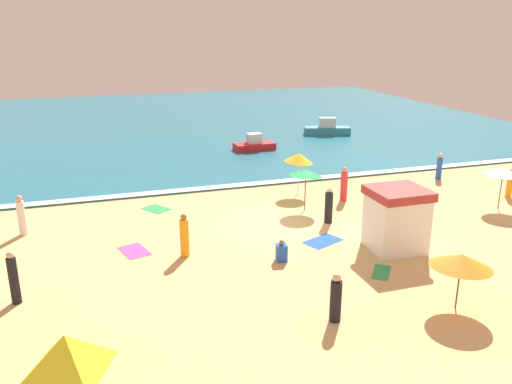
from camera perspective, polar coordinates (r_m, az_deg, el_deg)
name	(u,v)px	position (r m, az deg, el deg)	size (l,w,h in m)	color
ground_plane	(278,225)	(24.17, 2.38, -3.58)	(60.00, 60.00, 0.00)	#D8B775
ocean_water	(176,122)	(50.50, -8.67, 7.54)	(60.00, 44.00, 0.10)	teal
wave_breaker_foam	(240,185)	(29.81, -1.77, 0.79)	(57.00, 0.70, 0.01)	white
lifeguard_cabana	(396,219)	(21.87, 15.03, -2.84)	(2.22, 2.07, 2.59)	white
beach_umbrella_0	(299,158)	(28.13, 4.69, 3.74)	(2.07, 2.06, 2.34)	silver
beach_umbrella_1	(461,261)	(17.86, 21.46, -6.99)	(2.74, 2.74, 1.95)	#4C3823
beach_umbrella_2	(306,173)	(25.62, 5.43, 2.10)	(2.22, 2.21, 2.16)	#4C3823
beach_umbrella_4	(503,172)	(28.38, 25.33, 2.03)	(2.47, 2.46, 2.14)	#4C3823
beach_tent	(66,353)	(15.21, -19.97, -16.18)	(2.56, 2.56, 1.10)	yellow
beachgoer_0	(282,252)	(20.46, 2.80, -6.54)	(0.47, 0.47, 0.88)	blue
beachgoer_1	(21,216)	(24.91, -24.20, -2.39)	(0.45, 0.45, 1.81)	white
beachgoer_3	(184,237)	(20.84, -7.81, -4.83)	(0.42, 0.42, 1.78)	orange
beachgoer_4	(14,279)	(19.01, -24.89, -8.56)	(0.40, 0.40, 1.84)	black
beachgoer_5	(510,184)	(30.87, 25.92, 0.83)	(0.44, 0.44, 1.57)	orange
beachgoer_7	(344,185)	(27.61, 9.57, 0.79)	(0.46, 0.46, 1.80)	red
beachgoer_8	(439,167)	(32.96, 19.34, 2.62)	(0.47, 0.47, 1.59)	blue
beachgoer_10	(336,299)	(16.56, 8.68, -11.43)	(0.50, 0.50, 1.61)	black
beachgoer_11	(329,207)	(24.38, 7.92, -1.59)	(0.52, 0.52, 1.69)	black
beach_towel_0	(323,241)	(22.53, 7.30, -5.33)	(1.87, 1.55, 0.01)	blue
beach_towel_1	(381,272)	(20.22, 13.49, -8.49)	(1.28, 1.42, 0.01)	green
beach_towel_2	(134,251)	(21.97, -13.11, -6.28)	(1.32, 1.66, 0.01)	#D84CA5
beach_towel_3	(156,209)	(26.64, -10.80, -1.82)	(1.51, 1.63, 0.01)	green
small_boat_0	(327,129)	(44.22, 7.76, 6.82)	(3.93, 2.16, 1.40)	teal
small_boat_1	(254,144)	(38.30, -0.18, 5.20)	(3.01, 1.57, 1.20)	red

